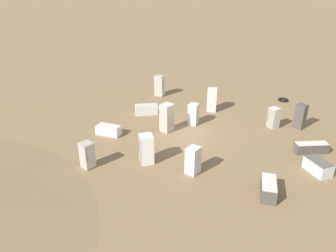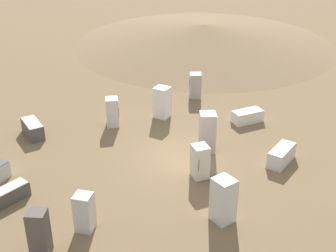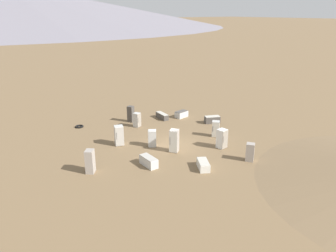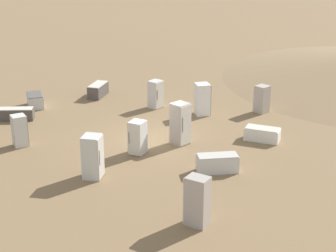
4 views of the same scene
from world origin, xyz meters
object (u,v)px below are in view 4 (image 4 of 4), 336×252
Objects in this scene: discarded_fridge_10 at (137,137)px; discarded_fridge_11 at (180,124)px; discarded_fridge_5 at (197,201)px; discarded_fridge_2 at (20,131)px; discarded_fridge_12 at (15,114)px; discarded_fridge_9 at (262,99)px; discarded_fridge_6 at (93,157)px; discarded_fridge_3 at (217,163)px; discarded_fridge_4 at (35,100)px; discarded_fridge_13 at (262,134)px; discarded_fridge_7 at (203,99)px; discarded_fridge_1 at (156,94)px; discarded_fridge_8 at (98,90)px.

discarded_fridge_10 is 0.77× the size of discarded_fridge_11.
discarded_fridge_5 is 7.26m from discarded_fridge_11.
discarded_fridge_12 is (-0.79, 3.57, -0.42)m from discarded_fridge_2.
discarded_fridge_10 reaches higher than discarded_fridge_9.
discarded_fridge_6 reaches higher than discarded_fridge_5.
discarded_fridge_9 is (5.17, 11.18, -0.15)m from discarded_fridge_5.
discarded_fridge_3 is 12.51m from discarded_fridge_4.
discarded_fridge_5 is 1.00× the size of discarded_fridge_13.
discarded_fridge_12 is (-9.70, 0.16, -0.53)m from discarded_fridge_7.
discarded_fridge_5 reaches higher than discarded_fridge_9.
discarded_fridge_4 is at bearing 157.37° from discarded_fridge_2.
discarded_fridge_11 is (0.70, -5.26, 0.21)m from discarded_fridge_1.
discarded_fridge_3 is at bearing 17.34° from discarded_fridge_5.
discarded_fridge_8 is (-3.16, 2.38, -0.39)m from discarded_fridge_1.
discarded_fridge_6 reaches higher than discarded_fridge_3.
discarded_fridge_1 is at bearing -128.47° from discarded_fridge_7.
discarded_fridge_8 is (0.04, 10.84, -0.52)m from discarded_fridge_6.
discarded_fridge_9 is 0.76× the size of discarded_fridge_11.
discarded_fridge_9 reaches higher than discarded_fridge_8.
discarded_fridge_5 is 0.91× the size of discarded_fridge_11.
discarded_fridge_13 is (7.70, -7.67, -0.06)m from discarded_fridge_8.
discarded_fridge_4 is 9.51m from discarded_fridge_11.
discarded_fridge_12 is 1.10× the size of discarded_fridge_13.
discarded_fridge_5 is at bearing -21.60° from discarded_fridge_3.
discarded_fridge_7 is at bearing 142.57° from discarded_fridge_9.
discarded_fridge_9 is at bearing 178.36° from discarded_fridge_8.
discarded_fridge_11 reaches higher than discarded_fridge_12.
discarded_fridge_11 is (-4.83, -3.92, 0.24)m from discarded_fridge_9.
discarded_fridge_5 is at bearing 47.55° from discarded_fridge_11.
discarded_fridge_13 is at bearing 85.76° from discarded_fridge_1.
discarded_fridge_5 is at bearing 46.76° from discarded_fridge_1.
discarded_fridge_11 is at bearing 138.35° from discarded_fridge_8.
discarded_fridge_5 is (6.93, -13.36, 0.53)m from discarded_fridge_4.
discarded_fridge_10 reaches higher than discarded_fridge_8.
discarded_fridge_7 is (1.98, 11.13, -0.04)m from discarded_fridge_5.
discarded_fridge_9 is at bearing 121.42° from discarded_fridge_1.
discarded_fridge_3 is at bearing 69.75° from discarded_fridge_11.
discarded_fridge_11 is 1.00× the size of discarded_fridge_12.
discarded_fridge_9 reaches higher than discarded_fridge_12.
discarded_fridge_3 is 1.08× the size of discarded_fridge_4.
discarded_fridge_12 is at bearing -98.77° from discarded_fridge_7.
discarded_fridge_6 is at bearing -81.86° from discarded_fridge_4.
discarded_fridge_1 is at bearing -19.04° from discarded_fridge_4.
discarded_fridge_1 is at bearing 128.15° from discarded_fridge_9.
discarded_fridge_11 reaches higher than discarded_fridge_7.
discarded_fridge_13 is at bearing 7.02° from discarded_fridge_5.
discarded_fridge_3 is 0.97× the size of discarded_fridge_5.
discarded_fridge_5 reaches higher than discarded_fridge_8.
discarded_fridge_13 is at bearing 137.34° from discarded_fridge_3.
discarded_fridge_12 is at bearing -7.33° from discarded_fridge_10.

